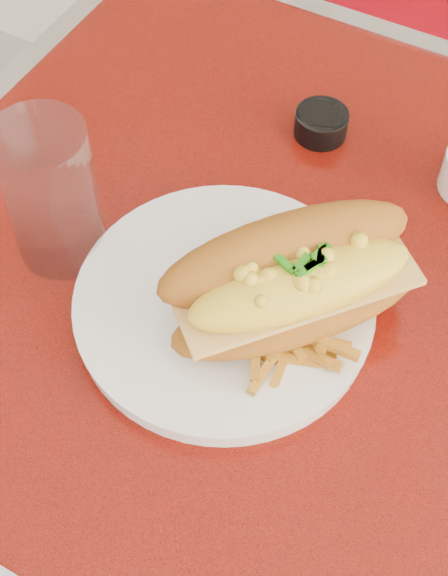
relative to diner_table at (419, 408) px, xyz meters
The scene contains 8 objects.
ground 0.61m from the diner_table, ahead, with size 8.00×8.00×0.00m, color silver.
diner_table is the anchor object (origin of this frame).
dinner_plate 0.28m from the diner_table, 158.01° to the right, with size 0.32×0.32×0.02m.
mac_hoagie 0.28m from the diner_table, 156.97° to the right, with size 0.25×0.27×0.11m.
fries_pile 0.26m from the diner_table, 145.63° to the right, with size 0.11×0.10×0.03m, color orange, non-canonical shape.
fork 0.24m from the diner_table, 154.15° to the right, with size 0.03×0.14×0.00m.
sauce_cup_left 0.34m from the diner_table, 140.40° to the left, with size 0.06×0.06×0.03m.
water_tumbler 0.47m from the diner_table, 166.99° to the right, with size 0.09×0.09×0.16m, color silver.
Camera 1 is at (0.00, -0.46, 1.43)m, focal length 50.00 mm.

